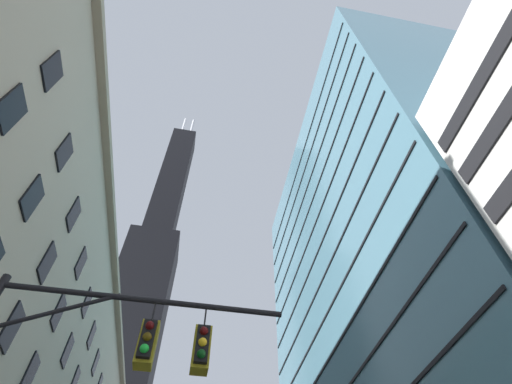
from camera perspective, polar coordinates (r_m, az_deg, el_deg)
dark_skyscraper at (r=121.07m, az=-18.66°, el=-21.44°), size 24.09×24.09×190.54m
glass_office_midrise at (r=48.00m, az=20.64°, el=-12.77°), size 19.32×42.26×58.08m
traffic_signal_mast at (r=9.48m, az=-23.33°, el=-23.58°), size 6.94×0.63×7.38m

